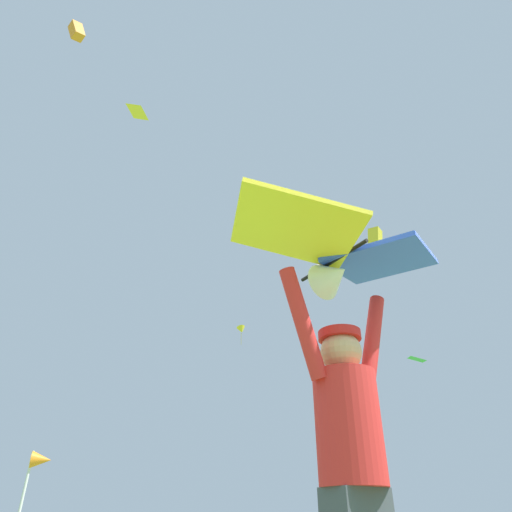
{
  "coord_description": "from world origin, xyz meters",
  "views": [
    {
      "loc": [
        -1.42,
        -2.36,
        0.67
      ],
      "look_at": [
        -0.22,
        1.41,
        2.99
      ],
      "focal_mm": 32.05,
      "sensor_mm": 36.0,
      "label": 1
    }
  ],
  "objects_px": {
    "marker_flag": "(38,467)",
    "distant_kite_yellow_mid_left": "(138,111)",
    "held_stunt_kite": "(339,255)",
    "distant_kite_orange_high_left": "(77,31)",
    "distant_kite_green_high_right": "(417,359)",
    "distant_kite_yellow_far_center": "(241,330)",
    "distant_kite_yellow_low_left": "(375,237)",
    "kite_flyer_person": "(352,461)"
  },
  "relations": [
    {
      "from": "kite_flyer_person",
      "to": "distant_kite_green_high_right",
      "type": "bearing_deg",
      "value": 51.08
    },
    {
      "from": "distant_kite_orange_high_left",
      "to": "distant_kite_yellow_low_left",
      "type": "distance_m",
      "value": 19.03
    },
    {
      "from": "kite_flyer_person",
      "to": "distant_kite_green_high_right",
      "type": "distance_m",
      "value": 16.83
    },
    {
      "from": "kite_flyer_person",
      "to": "distant_kite_green_high_right",
      "type": "relative_size",
      "value": 2.35
    },
    {
      "from": "held_stunt_kite",
      "to": "distant_kite_green_high_right",
      "type": "height_order",
      "value": "distant_kite_green_high_right"
    },
    {
      "from": "distant_kite_yellow_mid_left",
      "to": "marker_flag",
      "type": "relative_size",
      "value": 0.54
    },
    {
      "from": "held_stunt_kite",
      "to": "distant_kite_yellow_far_center",
      "type": "bearing_deg",
      "value": 75.47
    },
    {
      "from": "distant_kite_green_high_right",
      "to": "distant_kite_orange_high_left",
      "type": "bearing_deg",
      "value": 174.79
    },
    {
      "from": "distant_kite_yellow_low_left",
      "to": "marker_flag",
      "type": "distance_m",
      "value": 21.99
    },
    {
      "from": "distant_kite_yellow_mid_left",
      "to": "distant_kite_yellow_far_center",
      "type": "distance_m",
      "value": 21.03
    },
    {
      "from": "held_stunt_kite",
      "to": "distant_kite_orange_high_left",
      "type": "xyz_separation_m",
      "value": [
        -5.55,
        13.91,
        19.85
      ]
    },
    {
      "from": "kite_flyer_person",
      "to": "distant_kite_yellow_far_center",
      "type": "distance_m",
      "value": 32.52
    },
    {
      "from": "distant_kite_yellow_far_center",
      "to": "marker_flag",
      "type": "xyz_separation_m",
      "value": [
        -9.62,
        -23.2,
        -11.87
      ]
    },
    {
      "from": "distant_kite_orange_high_left",
      "to": "marker_flag",
      "type": "relative_size",
      "value": 0.63
    },
    {
      "from": "distant_kite_green_high_right",
      "to": "distant_kite_yellow_far_center",
      "type": "bearing_deg",
      "value": 98.39
    },
    {
      "from": "distant_kite_orange_high_left",
      "to": "distant_kite_yellow_far_center",
      "type": "xyz_separation_m",
      "value": [
        13.11,
        15.27,
        -8.66
      ]
    },
    {
      "from": "held_stunt_kite",
      "to": "distant_kite_yellow_mid_left",
      "type": "relative_size",
      "value": 1.74
    },
    {
      "from": "distant_kite_yellow_mid_left",
      "to": "marker_flag",
      "type": "distance_m",
      "value": 13.06
    },
    {
      "from": "marker_flag",
      "to": "kite_flyer_person",
      "type": "bearing_deg",
      "value": -71.0
    },
    {
      "from": "distant_kite_yellow_far_center",
      "to": "marker_flag",
      "type": "distance_m",
      "value": 27.78
    },
    {
      "from": "kite_flyer_person",
      "to": "distant_kite_yellow_mid_left",
      "type": "height_order",
      "value": "distant_kite_yellow_mid_left"
    },
    {
      "from": "distant_kite_yellow_low_left",
      "to": "marker_flag",
      "type": "relative_size",
      "value": 0.66
    },
    {
      "from": "distant_kite_yellow_low_left",
      "to": "marker_flag",
      "type": "xyz_separation_m",
      "value": [
        -13.91,
        -10.62,
        -13.31
      ]
    },
    {
      "from": "distant_kite_yellow_far_center",
      "to": "distant_kite_yellow_low_left",
      "type": "height_order",
      "value": "distant_kite_yellow_low_left"
    },
    {
      "from": "distant_kite_orange_high_left",
      "to": "distant_kite_yellow_far_center",
      "type": "relative_size",
      "value": 0.67
    },
    {
      "from": "held_stunt_kite",
      "to": "marker_flag",
      "type": "height_order",
      "value": "held_stunt_kite"
    },
    {
      "from": "held_stunt_kite",
      "to": "marker_flag",
      "type": "xyz_separation_m",
      "value": [
        -2.06,
        5.99,
        -0.69
      ]
    },
    {
      "from": "kite_flyer_person",
      "to": "held_stunt_kite",
      "type": "height_order",
      "value": "held_stunt_kite"
    },
    {
      "from": "kite_flyer_person",
      "to": "distant_kite_yellow_far_center",
      "type": "xyz_separation_m",
      "value": [
        7.58,
        29.12,
        12.34
      ]
    },
    {
      "from": "distant_kite_green_high_right",
      "to": "distant_kite_yellow_low_left",
      "type": "distance_m",
      "value": 9.62
    },
    {
      "from": "distant_kite_yellow_mid_left",
      "to": "distant_kite_green_high_right",
      "type": "xyz_separation_m",
      "value": [
        11.81,
        2.14,
        -7.49
      ]
    },
    {
      "from": "marker_flag",
      "to": "distant_kite_yellow_mid_left",
      "type": "bearing_deg",
      "value": 86.49
    },
    {
      "from": "distant_kite_yellow_far_center",
      "to": "distant_kite_yellow_low_left",
      "type": "distance_m",
      "value": 13.36
    },
    {
      "from": "distant_kite_orange_high_left",
      "to": "marker_flag",
      "type": "bearing_deg",
      "value": -66.22
    },
    {
      "from": "kite_flyer_person",
      "to": "distant_kite_orange_high_left",
      "type": "xyz_separation_m",
      "value": [
        -5.53,
        13.85,
        21.0
      ]
    },
    {
      "from": "distant_kite_orange_high_left",
      "to": "distant_kite_yellow_far_center",
      "type": "height_order",
      "value": "distant_kite_orange_high_left"
    },
    {
      "from": "distant_kite_yellow_mid_left",
      "to": "distant_kite_yellow_low_left",
      "type": "distance_m",
      "value": 15.04
    },
    {
      "from": "kite_flyer_person",
      "to": "distant_kite_yellow_low_left",
      "type": "distance_m",
      "value": 24.59
    },
    {
      "from": "held_stunt_kite",
      "to": "distant_kite_yellow_mid_left",
      "type": "bearing_deg",
      "value": 99.82
    },
    {
      "from": "distant_kite_green_high_right",
      "to": "held_stunt_kite",
      "type": "bearing_deg",
      "value": -128.75
    },
    {
      "from": "distant_kite_yellow_mid_left",
      "to": "kite_flyer_person",
      "type": "bearing_deg",
      "value": -80.22
    },
    {
      "from": "held_stunt_kite",
      "to": "distant_kite_orange_high_left",
      "type": "bearing_deg",
      "value": 111.75
    }
  ]
}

